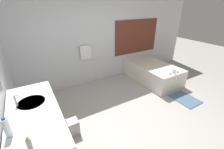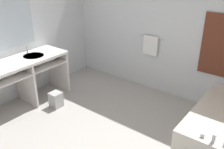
{
  "view_description": "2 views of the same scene",
  "coord_description": "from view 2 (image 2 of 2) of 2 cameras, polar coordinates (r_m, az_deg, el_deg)",
  "views": [
    {
      "loc": [
        -1.74,
        -1.79,
        2.26
      ],
      "look_at": [
        -0.22,
        0.79,
        0.82
      ],
      "focal_mm": 24.0,
      "sensor_mm": 36.0,
      "label": 1
    },
    {
      "loc": [
        2.07,
        -2.2,
        2.59
      ],
      "look_at": [
        -0.28,
        0.83,
        0.81
      ],
      "focal_mm": 40.0,
      "sensor_mm": 36.0,
      "label": 2
    }
  ],
  "objects": [
    {
      "name": "ground_plane",
      "position": [
        3.98,
        -4.29,
        -15.83
      ],
      "size": [
        16.0,
        16.0,
        0.0
      ],
      "primitive_type": "plane",
      "color": "#A8A39E",
      "rests_on": "ground"
    },
    {
      "name": "wall_back_with_blinds",
      "position": [
        5.02,
        13.08,
        9.87
      ],
      "size": [
        7.4,
        0.13,
        2.7
      ],
      "color": "silver",
      "rests_on": "ground_plane"
    },
    {
      "name": "vanity_counter",
      "position": [
        4.97,
        -19.22,
        0.88
      ],
      "size": [
        0.67,
        1.68,
        0.92
      ],
      "color": "white",
      "rests_on": "ground_plane"
    },
    {
      "name": "sink_faucet",
      "position": [
        5.12,
        -18.83,
        5.47
      ],
      "size": [
        0.09,
        0.04,
        0.18
      ],
      "color": "silver",
      "rests_on": "vanity_counter"
    },
    {
      "name": "waste_bin",
      "position": [
        4.91,
        -12.68,
        -5.63
      ],
      "size": [
        0.21,
        0.21,
        0.3
      ],
      "color": "#B2B2B2",
      "rests_on": "ground_plane"
    }
  ]
}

